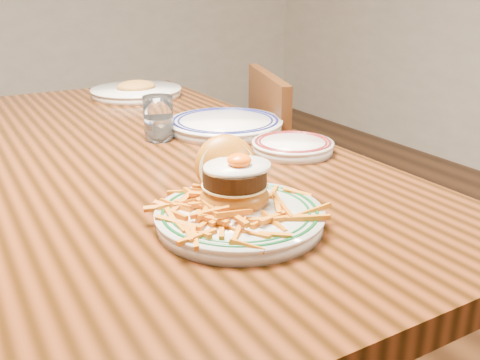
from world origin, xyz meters
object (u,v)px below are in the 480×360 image
table (136,185)px  side_plate (293,145)px  chair_right (301,200)px  main_plate (237,202)px

table → side_plate: bearing=-33.4°
chair_right → main_plate: main_plate is taller
table → side_plate: side_plate is taller
chair_right → side_plate: (-0.27, -0.31, 0.30)m
table → chair_right: chair_right is taller
main_plate → table: bearing=107.3°
table → side_plate: size_ratio=8.62×
chair_right → side_plate: size_ratio=4.66×
main_plate → side_plate: (0.29, 0.26, -0.02)m
side_plate → main_plate: bearing=-131.5°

